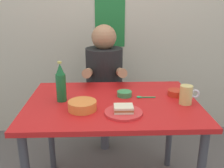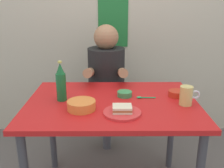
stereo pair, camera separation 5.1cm
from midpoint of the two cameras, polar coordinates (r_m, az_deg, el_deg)
wall_back at (r=2.61m, az=-1.44°, el=16.72°), size 4.40×0.09×2.60m
dining_table at (r=1.72m, az=-0.79°, el=-6.67°), size 1.10×0.80×0.74m
stool at (r=2.41m, az=-2.23°, el=-6.80°), size 0.34×0.34×0.45m
person_seated at (r=2.26m, az=-2.36°, el=2.71°), size 0.33×0.56×0.72m
plate_orange at (r=1.50m, az=1.57°, el=-6.31°), size 0.22×0.22×0.01m
sandwich at (r=1.49m, az=1.58°, el=-5.43°), size 0.11×0.09×0.04m
beer_mug at (r=1.67m, az=15.24°, el=-2.30°), size 0.13×0.08×0.12m
beer_bottle at (r=1.68m, az=-12.06°, el=0.12°), size 0.06×0.06×0.26m
sauce_bowl_chili at (r=1.81m, az=13.12°, el=-1.85°), size 0.11×0.11×0.04m
dip_bowl_green at (r=1.76m, az=1.92°, el=-2.11°), size 0.10×0.10×0.03m
soup_bowl_orange at (r=1.55m, az=-7.50°, el=-4.65°), size 0.17×0.17×0.05m
spoon at (r=1.74m, az=5.89°, el=-2.89°), size 0.13×0.02×0.01m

